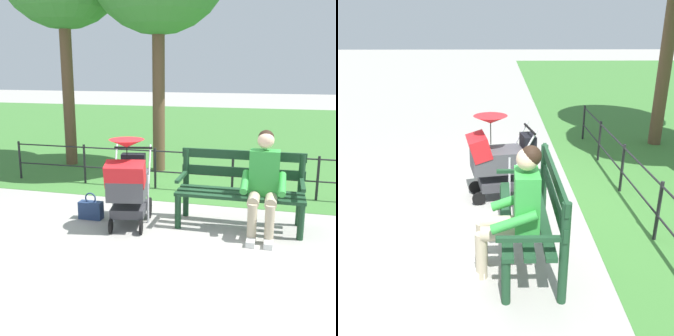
{
  "view_description": "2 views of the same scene",
  "coord_description": "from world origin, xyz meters",
  "views": [
    {
      "loc": [
        -1.32,
        5.13,
        2.0
      ],
      "look_at": [
        -0.01,
        0.19,
        0.78
      ],
      "focal_mm": 44.79,
      "sensor_mm": 36.0,
      "label": 1
    },
    {
      "loc": [
        -4.34,
        0.24,
        2.28
      ],
      "look_at": [
        -0.13,
        0.17,
        0.67
      ],
      "focal_mm": 41.15,
      "sensor_mm": 36.0,
      "label": 2
    }
  ],
  "objects": [
    {
      "name": "ground_plane",
      "position": [
        0.0,
        0.0,
        0.0
      ],
      "size": [
        60.0,
        60.0,
        0.0
      ],
      "primitive_type": "plane",
      "color": "#9E9B93"
    },
    {
      "name": "grass_lawn",
      "position": [
        0.0,
        -8.8,
        0.0
      ],
      "size": [
        40.0,
        16.0,
        0.01
      ],
      "primitive_type": "cube",
      "color": "#3D7533",
      "rests_on": "ground"
    },
    {
      "name": "park_bench",
      "position": [
        -0.9,
        -0.12,
        0.53
      ],
      "size": [
        1.6,
        0.61,
        0.96
      ],
      "color": "#193D23",
      "rests_on": "ground"
    },
    {
      "name": "person_on_bench",
      "position": [
        -1.19,
        0.11,
        0.68
      ],
      "size": [
        0.53,
        0.74,
        1.28
      ],
      "color": "tan",
      "rests_on": "ground"
    },
    {
      "name": "stroller",
      "position": [
        0.48,
        0.28,
        0.59
      ],
      "size": [
        0.65,
        0.95,
        1.15
      ],
      "color": "black",
      "rests_on": "ground"
    },
    {
      "name": "handbag",
      "position": [
        1.08,
        0.17,
        0.13
      ],
      "size": [
        0.32,
        0.14,
        0.37
      ],
      "color": "navy",
      "rests_on": "ground"
    },
    {
      "name": "park_fence",
      "position": [
        0.0,
        -1.47,
        0.42
      ],
      "size": [
        6.55,
        0.04,
        0.7
      ],
      "color": "black",
      "rests_on": "ground"
    }
  ]
}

